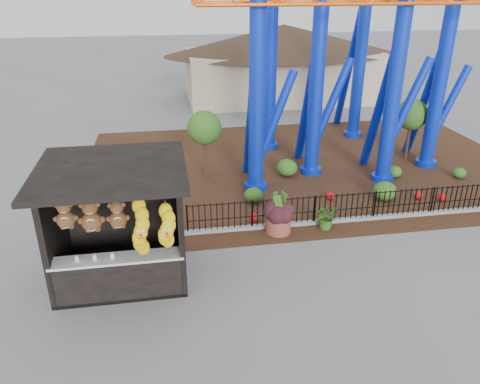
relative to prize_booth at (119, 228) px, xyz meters
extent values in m
plane|color=slate|center=(2.97, -0.91, -1.52)|extent=(120.00, 120.00, 0.00)
cube|color=#331E11|center=(6.97, 7.09, -1.52)|extent=(18.00, 12.00, 0.02)
cube|color=gray|center=(6.97, 2.09, -1.46)|extent=(18.00, 0.18, 0.12)
cube|color=black|center=(-0.03, 0.29, -1.47)|extent=(3.20, 2.60, 0.10)
cube|color=black|center=(-0.03, 1.53, -0.02)|extent=(3.20, 0.12, 3.00)
cube|color=black|center=(-1.57, 0.29, -0.02)|extent=(0.12, 2.60, 3.00)
cube|color=black|center=(1.51, 0.29, -0.02)|extent=(0.12, 2.60, 3.00)
cube|color=black|center=(-0.03, 0.04, 1.54)|extent=(3.50, 3.40, 0.12)
cube|color=black|center=(-1.56, -0.94, -0.02)|extent=(0.14, 0.14, 3.00)
cube|color=black|center=(1.50, -0.94, -0.02)|extent=(0.14, 0.14, 3.00)
cube|color=black|center=(-0.03, -0.76, -0.97)|extent=(3.00, 0.50, 1.10)
cube|color=silver|center=(-0.03, -0.76, -0.40)|extent=(3.10, 0.55, 0.06)
cylinder|color=black|center=(-0.03, -1.16, 1.33)|extent=(2.90, 0.04, 0.04)
cylinder|color=#0C2BD3|center=(4.47, 5.09, 1.98)|extent=(0.56, 0.56, 7.00)
cylinder|color=#0C2BD3|center=(4.47, 5.09, -1.40)|extent=(0.84, 0.84, 0.24)
cylinder|color=#0C2BD3|center=(6.97, 6.29, 2.13)|extent=(0.56, 0.56, 7.30)
cylinder|color=#0C2BD3|center=(6.97, 6.29, -1.40)|extent=(0.84, 0.84, 0.24)
cylinder|color=#0C2BD3|center=(9.47, 5.09, 2.23)|extent=(0.56, 0.56, 7.50)
cylinder|color=#0C2BD3|center=(9.47, 5.09, -1.40)|extent=(0.84, 0.84, 0.24)
cylinder|color=#0C2BD3|center=(11.97, 6.29, 1.78)|extent=(0.56, 0.56, 6.60)
cylinder|color=#0C2BD3|center=(11.97, 6.29, -1.40)|extent=(0.84, 0.84, 0.24)
cylinder|color=#0C2BD3|center=(5.97, 9.59, 3.23)|extent=(0.56, 0.56, 9.50)
cylinder|color=#0C2BD3|center=(5.97, 9.59, -1.40)|extent=(0.84, 0.84, 0.24)
cylinder|color=#0C2BD3|center=(10.47, 10.59, 3.73)|extent=(0.56, 0.56, 10.50)
cylinder|color=#0C2BD3|center=(10.47, 10.59, -1.40)|extent=(0.84, 0.84, 0.24)
cylinder|color=#0C2BD3|center=(4.47, 5.99, 1.10)|extent=(0.36, 2.21, 5.85)
cylinder|color=#0C2BD3|center=(5.17, 5.39, 0.93)|extent=(1.62, 0.32, 3.73)
cylinder|color=#0C2BD3|center=(6.97, 7.19, 1.21)|extent=(0.36, 2.29, 6.10)
cylinder|color=#0C2BD3|center=(7.67, 6.59, 1.03)|extent=(1.67, 0.32, 3.88)
cylinder|color=#0C2BD3|center=(9.47, 5.99, 1.29)|extent=(0.36, 2.34, 6.26)
cylinder|color=#0C2BD3|center=(10.17, 5.39, 1.10)|extent=(1.71, 0.32, 3.99)
cylinder|color=#0C2BD3|center=(11.97, 7.19, 0.95)|extent=(0.36, 2.10, 5.53)
cylinder|color=#0C2BD3|center=(12.67, 6.59, 0.79)|extent=(1.54, 0.32, 3.52)
cylinder|color=brown|center=(4.52, 1.79, -1.23)|extent=(0.85, 0.85, 0.59)
ellipsoid|color=black|center=(4.52, 1.79, -0.62)|extent=(0.70, 0.70, 0.64)
imported|color=#2A5619|center=(6.06, 1.79, -1.12)|extent=(0.92, 0.87, 0.82)
ellipsoid|color=#2E5C1B|center=(4.18, 3.99, -1.25)|extent=(0.65, 0.65, 0.52)
ellipsoid|color=#2E5C1B|center=(8.77, 3.42, -1.18)|extent=(0.82, 0.82, 0.66)
ellipsoid|color=#2E5C1B|center=(10.06, 5.29, -1.28)|extent=(0.57, 0.57, 0.46)
ellipsoid|color=#2E5C1B|center=(5.95, 6.17, -1.18)|extent=(0.82, 0.82, 0.66)
ellipsoid|color=#2E5C1B|center=(12.53, 4.80, -1.31)|extent=(0.51, 0.51, 0.41)
sphere|color=red|center=(3.92, 2.59, -1.37)|extent=(0.28, 0.28, 0.28)
sphere|color=red|center=(6.89, 3.73, -1.37)|extent=(0.28, 0.28, 0.28)
sphere|color=red|center=(9.98, 3.25, -1.37)|extent=(0.28, 0.28, 0.28)
sphere|color=red|center=(10.70, 2.96, -1.37)|extent=(0.28, 0.28, 0.28)
cube|color=#BFAD8C|center=(8.97, 19.09, -0.02)|extent=(12.00, 6.00, 3.00)
cone|color=#332319|center=(8.97, 19.09, 2.38)|extent=(15.00, 15.00, 1.80)
camera|label=1|loc=(1.28, -10.47, 5.58)|focal=35.00mm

